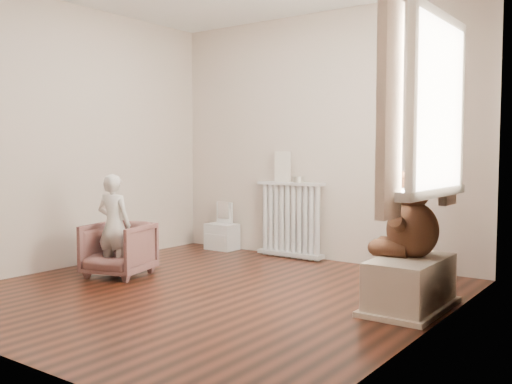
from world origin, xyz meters
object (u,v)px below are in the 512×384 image
Objects in this scene: armchair at (119,249)px; toy_bench at (410,282)px; child at (114,225)px; teddy_bear at (413,216)px; plush_cat at (433,172)px; toy_vanity at (222,226)px; radiator at (291,222)px.

armchair is 2.63m from toy_bench.
child is 2.64m from teddy_bear.
teddy_bear is at bearing 168.38° from plush_cat.
teddy_bear is at bearing -2.03° from armchair.
plush_cat is at bearing -27.18° from teddy_bear.
toy_vanity is at bearing 166.24° from plush_cat.
teddy_bear reaches higher than child.
toy_bench is (1.80, -1.21, -0.19)m from radiator.
radiator is at bearing -128.61° from child.
plush_cat is (1.94, -1.19, 0.61)m from radiator.
plush_cat is at bearing -31.64° from radiator.
plush_cat reaches higher than armchair.
child is 1.51× the size of teddy_bear.
plush_cat reaches higher than toy_vanity.
child is at bearing -159.86° from plush_cat.
toy_bench is (2.58, 0.55, -0.28)m from child.
child is 3.14× the size of plush_cat.
plush_cat reaches higher than toy_bench.
toy_bench is at bearing -3.71° from armchair.
plush_cat reaches higher than teddy_bear.
toy_vanity is 3.18m from plush_cat.
plush_cat is (0.16, -0.06, 0.33)m from teddy_bear.
teddy_bear reaches higher than toy_bench.
armchair is at bearing -104.74° from child.
armchair is at bearing -168.98° from toy_bench.
plush_cat is at bearing 177.08° from child.
radiator is 1.48× the size of toy_vanity.
armchair is at bearing -160.87° from plush_cat.
armchair is (0.15, -1.68, -0.03)m from toy_vanity.
radiator is at bearing 156.68° from plush_cat.
radiator is 2.18m from toy_bench.
radiator is 1.34× the size of teddy_bear.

